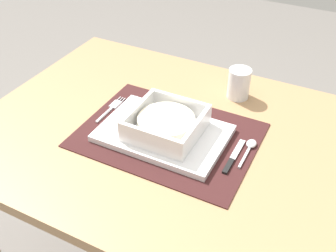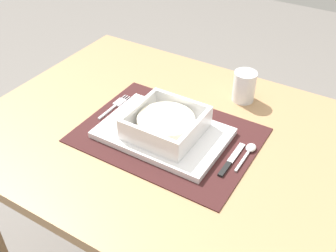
{
  "view_description": "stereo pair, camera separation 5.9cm",
  "coord_description": "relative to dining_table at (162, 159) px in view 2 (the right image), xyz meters",
  "views": [
    {
      "loc": [
        0.39,
        -0.71,
        1.37
      ],
      "look_at": [
        0.03,
        -0.01,
        0.76
      ],
      "focal_mm": 42.93,
      "sensor_mm": 36.0,
      "label": 1
    },
    {
      "loc": [
        0.44,
        -0.69,
        1.37
      ],
      "look_at": [
        0.03,
        -0.01,
        0.76
      ],
      "focal_mm": 42.93,
      "sensor_mm": 36.0,
      "label": 2
    }
  ],
  "objects": [
    {
      "name": "butter_knife",
      "position": [
        0.21,
        -0.03,
        0.11
      ],
      "size": [
        0.01,
        0.13,
        0.01
      ],
      "rotation": [
        0.0,
        0.0,
        0.03
      ],
      "color": "black",
      "rests_on": "placemat"
    },
    {
      "name": "porridge_bowl",
      "position": [
        0.03,
        -0.02,
        0.15
      ],
      "size": [
        0.17,
        0.17,
        0.06
      ],
      "color": "white",
      "rests_on": "serving_plate"
    },
    {
      "name": "dining_table",
      "position": [
        0.0,
        0.0,
        0.0
      ],
      "size": [
        0.94,
        0.74,
        0.73
      ],
      "color": "#A37A51",
      "rests_on": "ground"
    },
    {
      "name": "drinking_glass",
      "position": [
        0.13,
        0.23,
        0.15
      ],
      "size": [
        0.06,
        0.06,
        0.09
      ],
      "color": "white",
      "rests_on": "dining_table"
    },
    {
      "name": "serving_plate",
      "position": [
        0.02,
        -0.02,
        0.12
      ],
      "size": [
        0.31,
        0.21,
        0.02
      ],
      "primitive_type": "cube",
      "color": "white",
      "rests_on": "placemat"
    },
    {
      "name": "spoon",
      "position": [
        0.23,
        0.03,
        0.12
      ],
      "size": [
        0.02,
        0.11,
        0.01
      ],
      "rotation": [
        0.0,
        0.0,
        0.02
      ],
      "color": "silver",
      "rests_on": "placemat"
    },
    {
      "name": "placemat",
      "position": [
        0.03,
        -0.01,
        0.11
      ],
      "size": [
        0.44,
        0.32,
        0.0
      ],
      "primitive_type": "cube",
      "color": "#381919",
      "rests_on": "dining_table"
    },
    {
      "name": "fork",
      "position": [
        -0.16,
        0.02,
        0.11
      ],
      "size": [
        0.02,
        0.13,
        0.0
      ],
      "rotation": [
        0.0,
        0.0,
        0.04
      ],
      "color": "silver",
      "rests_on": "placemat"
    }
  ]
}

